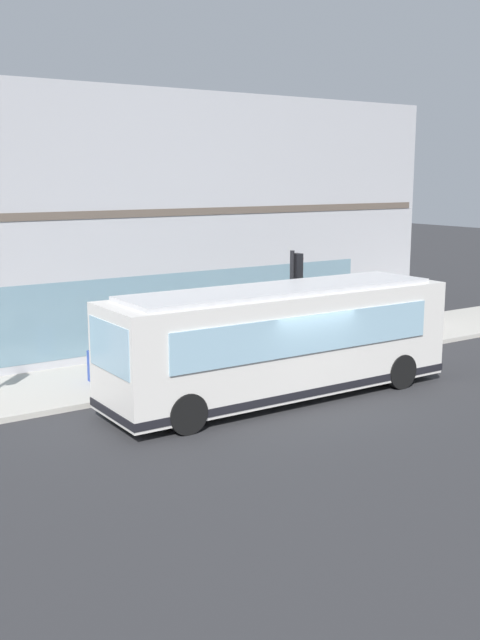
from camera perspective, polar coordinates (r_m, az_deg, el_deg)
name	(u,v)px	position (r m, az deg, el deg)	size (l,w,h in m)	color
ground	(298,401)	(20.42, 4.45, -6.18)	(120.00, 120.00, 0.00)	#2D2D30
sidewalk_curb	(209,364)	(24.01, -2.35, -3.36)	(3.94, 40.00, 0.15)	#B2ADA3
building_corner	(116,219)	(29.22, -9.38, 7.57)	(9.49, 22.08, 8.74)	#A8A8AD
city_bus_nearside	(281,342)	(20.35, 3.10, -1.70)	(2.67, 10.06, 3.07)	silver
traffic_light_near_corner	(295,285)	(23.43, 4.20, 2.67)	(0.32, 0.49, 3.58)	black
fire_hydrant	(379,328)	(27.95, 10.52, -0.58)	(0.35, 0.35, 0.74)	red
pedestrian_near_hydrant	(345,304)	(28.80, 7.99, 1.18)	(0.32, 0.32, 1.78)	#8C3F8C
pedestrian_by_light_pole	(201,329)	(23.77, -3.00, -0.71)	(0.32, 0.32, 1.82)	#99994C
newspaper_vending_box	(97,366)	(22.01, -10.81, -3.46)	(0.44, 0.43, 0.90)	#263F99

